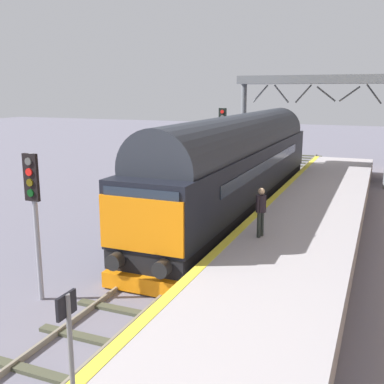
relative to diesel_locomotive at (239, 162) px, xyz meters
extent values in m
plane|color=slate|center=(0.00, -7.81, -2.49)|extent=(140.00, 140.00, 0.00)
cube|color=gray|center=(-0.72, -7.81, -2.41)|extent=(0.07, 60.00, 0.15)
cube|color=gray|center=(0.72, -7.81, -2.41)|extent=(0.07, 60.00, 0.15)
cube|color=#474936|center=(0.00, -13.97, -2.44)|extent=(2.50, 0.26, 0.09)
cube|color=#474936|center=(0.00, -12.43, -2.44)|extent=(2.50, 0.26, 0.09)
cube|color=#474936|center=(0.00, -10.89, -2.44)|extent=(2.50, 0.26, 0.09)
cube|color=#474936|center=(0.00, -9.35, -2.44)|extent=(2.50, 0.26, 0.09)
cube|color=#474936|center=(0.00, -7.81, -2.44)|extent=(2.50, 0.26, 0.09)
cube|color=#474936|center=(0.00, -6.27, -2.44)|extent=(2.50, 0.26, 0.09)
cube|color=#474936|center=(0.00, -4.74, -2.44)|extent=(2.50, 0.26, 0.09)
cube|color=#474936|center=(0.00, -3.20, -2.44)|extent=(2.50, 0.26, 0.09)
cube|color=#474936|center=(0.00, -1.66, -2.44)|extent=(2.50, 0.26, 0.09)
cube|color=#474936|center=(0.00, -0.12, -2.44)|extent=(2.50, 0.26, 0.09)
cube|color=#474936|center=(0.00, 1.42, -2.44)|extent=(2.50, 0.26, 0.09)
cube|color=#474936|center=(0.00, 2.96, -2.44)|extent=(2.50, 0.26, 0.09)
cube|color=#474936|center=(0.00, 4.49, -2.44)|extent=(2.50, 0.26, 0.09)
cube|color=#474936|center=(0.00, 6.03, -2.44)|extent=(2.50, 0.26, 0.09)
cube|color=#474936|center=(0.00, 7.57, -2.44)|extent=(2.50, 0.26, 0.09)
cube|color=#474936|center=(0.00, 9.11, -2.44)|extent=(2.50, 0.26, 0.09)
cube|color=#474936|center=(0.00, 10.65, -2.44)|extent=(2.50, 0.26, 0.09)
cube|color=#474936|center=(0.00, 12.19, -2.44)|extent=(2.50, 0.26, 0.09)
cube|color=#474936|center=(0.00, 13.73, -2.44)|extent=(2.50, 0.26, 0.09)
cube|color=#474936|center=(0.00, 15.26, -2.44)|extent=(2.50, 0.26, 0.09)
cube|color=#474936|center=(0.00, 16.80, -2.44)|extent=(2.50, 0.26, 0.09)
cube|color=#474936|center=(0.00, 18.34, -2.44)|extent=(2.50, 0.26, 0.09)
cube|color=#474936|center=(0.00, 19.88, -2.44)|extent=(2.50, 0.26, 0.09)
cube|color=#474936|center=(0.00, 21.42, -2.44)|extent=(2.50, 0.26, 0.09)
cube|color=#ADA7AC|center=(3.60, -7.81, -1.99)|extent=(4.00, 44.00, 1.00)
cube|color=yellow|center=(1.75, -7.81, -1.48)|extent=(0.30, 44.00, 0.01)
cube|color=black|center=(0.00, 0.04, -1.67)|extent=(2.56, 19.22, 0.60)
cube|color=black|center=(0.00, 0.04, -0.32)|extent=(2.70, 19.22, 2.10)
cylinder|color=#2A2E37|center=(0.00, 0.04, 0.91)|extent=(2.56, 17.68, 2.57)
cube|color=orange|center=(0.00, -9.62, -0.47)|extent=(2.65, 0.08, 1.58)
cube|color=#232D3D|center=(0.00, -9.60, 0.26)|extent=(2.38, 0.04, 0.64)
cube|color=#232D3D|center=(1.37, 0.04, -0.02)|extent=(0.04, 13.46, 0.44)
cylinder|color=black|center=(-0.75, -9.83, -1.57)|extent=(0.48, 0.35, 0.48)
cylinder|color=black|center=(0.75, -9.83, -1.57)|extent=(0.48, 0.35, 0.48)
cube|color=orange|center=(0.00, -9.68, -2.20)|extent=(2.43, 0.36, 0.47)
cylinder|color=black|center=(0.00, -7.79, -1.97)|extent=(1.64, 1.04, 1.04)
cylinder|color=black|center=(0.00, -6.69, -1.97)|extent=(1.64, 1.04, 1.04)
cylinder|color=black|center=(0.00, -5.59, -1.97)|extent=(1.64, 1.04, 1.04)
cylinder|color=black|center=(0.00, 5.66, -1.97)|extent=(1.64, 1.04, 1.04)
cylinder|color=black|center=(0.00, 6.76, -1.97)|extent=(1.64, 1.04, 1.04)
cylinder|color=black|center=(0.00, 7.86, -1.97)|extent=(1.64, 1.04, 1.04)
cylinder|color=gray|center=(-2.39, -11.09, -0.43)|extent=(0.14, 0.14, 4.13)
cube|color=black|center=(-2.39, -11.15, 1.00)|extent=(0.44, 0.10, 1.27)
cylinder|color=#50504E|center=(-2.39, -11.21, 1.44)|extent=(0.20, 0.06, 0.20)
cylinder|color=red|center=(-2.39, -11.21, 1.16)|extent=(0.20, 0.06, 0.20)
cylinder|color=#53470A|center=(-2.39, -11.21, 0.88)|extent=(0.20, 0.06, 0.20)
cylinder|color=#0A3E13|center=(-2.39, -11.21, 0.60)|extent=(0.20, 0.06, 0.20)
cylinder|color=gray|center=(-2.39, -3.44, -0.37)|extent=(0.14, 0.14, 4.23)
cube|color=black|center=(-2.39, -3.50, 1.10)|extent=(0.44, 0.10, 1.27)
cylinder|color=#53470A|center=(-2.39, -3.56, 1.54)|extent=(0.20, 0.06, 0.20)
cylinder|color=#50504E|center=(-2.39, -3.56, 1.26)|extent=(0.20, 0.06, 0.20)
cylinder|color=#0A3E13|center=(-2.39, -3.56, 0.98)|extent=(0.20, 0.06, 0.20)
cylinder|color=red|center=(-2.39, -3.56, 0.70)|extent=(0.20, 0.06, 0.20)
cylinder|color=gray|center=(-2.39, 4.59, -0.10)|extent=(0.14, 0.14, 4.77)
cube|color=black|center=(-2.39, 4.53, 1.79)|extent=(0.44, 0.10, 0.99)
cylinder|color=red|center=(-2.39, 4.47, 2.09)|extent=(0.20, 0.06, 0.20)
cylinder|color=#50504E|center=(-2.39, 4.47, 1.81)|extent=(0.20, 0.06, 0.20)
cylinder|color=#0A3E13|center=(-2.39, 4.47, 1.53)|extent=(0.20, 0.06, 0.20)
cylinder|color=slate|center=(1.97, -15.45, -0.59)|extent=(0.08, 0.08, 1.77)
cube|color=black|center=(1.94, -15.45, 0.11)|extent=(0.05, 0.44, 0.36)
cube|color=white|center=(1.91, -15.45, 0.11)|extent=(0.01, 0.20, 0.24)
cylinder|color=#303732|center=(2.58, -6.32, -1.06)|extent=(0.13, 0.13, 0.84)
cylinder|color=#303732|center=(2.63, -6.13, -1.06)|extent=(0.13, 0.13, 0.84)
cylinder|color=#282027|center=(2.60, -6.22, -0.36)|extent=(0.42, 0.42, 0.56)
sphere|color=tan|center=(2.60, -6.22, 0.05)|extent=(0.22, 0.22, 0.22)
cylinder|color=#282027|center=(2.55, -6.43, -0.36)|extent=(0.09, 0.09, 0.52)
cylinder|color=#282027|center=(2.66, -6.02, -0.36)|extent=(0.09, 0.09, 0.52)
cylinder|color=slate|center=(-2.40, 8.81, 0.59)|extent=(0.36, 0.36, 6.15)
cube|color=slate|center=(2.05, 8.81, 3.91)|extent=(9.30, 2.00, 0.50)
cylinder|color=slate|center=(-1.33, 8.81, 3.06)|extent=(0.99, 0.10, 1.12)
cylinder|color=slate|center=(0.02, 8.81, 3.06)|extent=(0.99, 0.10, 1.13)
cylinder|color=slate|center=(1.37, 8.81, 3.06)|extent=(0.99, 0.10, 1.13)
cylinder|color=slate|center=(2.72, 8.81, 3.06)|extent=(1.17, 0.10, 0.93)
cylinder|color=slate|center=(4.07, 8.81, 3.06)|extent=(1.17, 0.10, 0.93)
cylinder|color=slate|center=(5.42, 8.81, 3.06)|extent=(0.94, 0.10, 1.17)
camera|label=1|loc=(6.10, -20.62, 3.23)|focal=43.29mm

